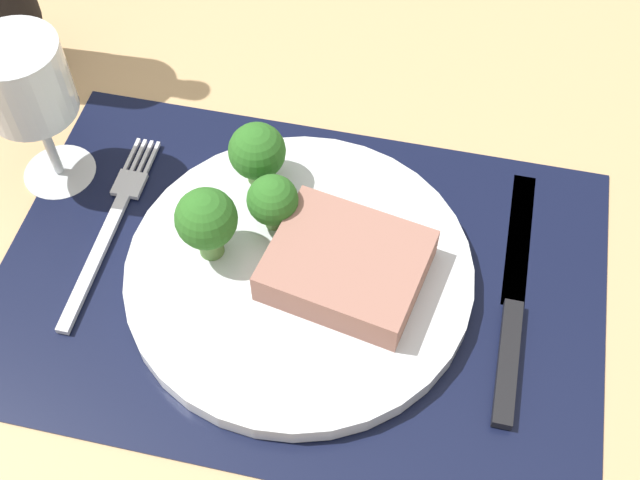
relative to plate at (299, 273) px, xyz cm
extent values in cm
cube|color=tan|center=(0.00, 0.00, -2.60)|extent=(140.00, 110.00, 3.00)
cube|color=black|center=(0.00, 0.00, -0.95)|extent=(46.35, 31.49, 0.30)
cylinder|color=silver|center=(0.00, 0.00, 0.00)|extent=(26.42, 26.42, 1.60)
cube|color=#9E6B5B|center=(3.61, 0.04, 2.21)|extent=(12.61, 11.13, 2.82)
cylinder|color=#5B8942|center=(-6.82, 0.21, 1.89)|extent=(1.87, 1.87, 2.17)
sphere|color=#2D6B23|center=(-6.82, 0.21, 4.94)|extent=(4.63, 4.63, 4.63)
cylinder|color=#5B8942|center=(-2.83, 3.53, 1.47)|extent=(1.41, 1.41, 1.33)
sphere|color=#2D6B23|center=(-2.83, 3.53, 3.81)|extent=(3.95, 3.95, 3.95)
cylinder|color=#6B994C|center=(-5.12, 7.70, 1.51)|extent=(1.91, 1.91, 1.42)
sphere|color=#2D6B23|center=(-5.12, 7.70, 4.15)|extent=(4.56, 4.56, 4.56)
cube|color=silver|center=(-15.91, -2.00, -0.55)|extent=(1.00, 13.00, 0.50)
cube|color=silver|center=(-15.91, 5.80, -0.55)|extent=(2.40, 2.60, 0.40)
cube|color=silver|center=(-16.81, 8.90, -0.55)|extent=(0.30, 3.60, 0.35)
cube|color=silver|center=(-16.21, 8.90, -0.55)|extent=(0.30, 3.60, 0.35)
cube|color=silver|center=(-15.61, 8.90, -0.55)|extent=(0.30, 3.60, 0.35)
cube|color=silver|center=(-15.01, 8.90, -0.55)|extent=(0.30, 3.60, 0.35)
cube|color=black|center=(16.24, -3.90, -0.40)|extent=(1.40, 10.00, 0.80)
cube|color=silver|center=(16.24, 7.60, -0.65)|extent=(1.80, 13.00, 0.30)
cylinder|color=silver|center=(-22.30, 6.09, -0.90)|extent=(6.04, 6.04, 0.40)
cylinder|color=silver|center=(-22.30, 6.09, 2.96)|extent=(0.80, 0.80, 7.31)
cylinder|color=silver|center=(-22.30, 6.09, 9.73)|extent=(6.92, 6.92, 6.23)
cylinder|color=#560C19|center=(-22.30, 6.09, 8.18)|extent=(6.09, 6.09, 3.12)
camera|label=1|loc=(8.80, -32.53, 52.36)|focal=45.87mm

